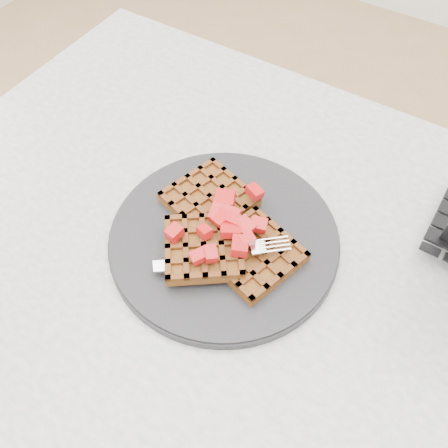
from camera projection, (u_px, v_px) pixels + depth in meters
name	position (u px, v px, depth m)	size (l,w,h in m)	color
ground	(261.00, 444.00, 1.22)	(4.00, 4.00, 0.00)	tan
table	(289.00, 339.00, 0.70)	(1.20, 0.80, 0.75)	silver
plate	(224.00, 238.00, 0.66)	(0.30, 0.30, 0.02)	black
waffles	(223.00, 232.00, 0.64)	(0.22, 0.20, 0.03)	brown
strawberry_pile	(224.00, 217.00, 0.62)	(0.15, 0.15, 0.02)	#9B0004
fork	(231.00, 259.00, 0.62)	(0.02, 0.18, 0.02)	silver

